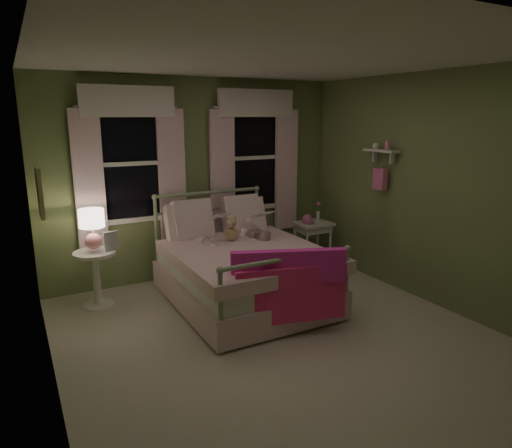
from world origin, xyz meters
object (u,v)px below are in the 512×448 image
bed (242,270)px  child_right (246,212)px  teddy_bear (231,231)px  table_lamp (92,225)px  nightstand_right (313,229)px  nightstand_left (96,271)px  child_left (204,221)px

bed → child_right: size_ratio=2.59×
bed → teddy_bear: size_ratio=6.85×
table_lamp → nightstand_right: bearing=0.3°
nightstand_left → child_right: bearing=-6.8°
nightstand_left → table_lamp: bearing=180.0°
teddy_bear → table_lamp: bearing=166.1°
child_right → teddy_bear: bearing=19.5°
child_left → table_lamp: child_left is taller
bed → nightstand_right: bearing=24.0°
child_right → nightstand_right: (1.18, 0.23, -0.41)m
bed → table_lamp: size_ratio=4.52×
teddy_bear → nightstand_right: 1.53m
child_left → table_lamp: (-1.23, 0.21, 0.05)m
bed → child_right: 0.77m
bed → nightstand_left: 1.63m
child_left → teddy_bear: child_left is taller
table_lamp → nightstand_right: table_lamp is taller
table_lamp → nightstand_right: size_ratio=0.70×
teddy_bear → nightstand_right: teddy_bear is taller
bed → nightstand_right: bed is taller
child_left → nightstand_left: (-1.23, 0.21, -0.48)m
nightstand_right → bed: bearing=-156.0°
child_right → child_left: bearing=-10.0°
bed → child_right: (0.28, 0.42, 0.58)m
child_right → teddy_bear: size_ratio=2.65×
child_right → nightstand_right: bearing=-179.1°
bed → child_right: child_right is taller
child_left → teddy_bear: size_ratio=2.24×
teddy_bear → table_lamp: (-1.51, 0.37, 0.16)m
child_left → child_right: size_ratio=0.85×
bed → nightstand_left: size_ratio=3.13×
child_right → nightstand_left: (-1.79, 0.21, -0.54)m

